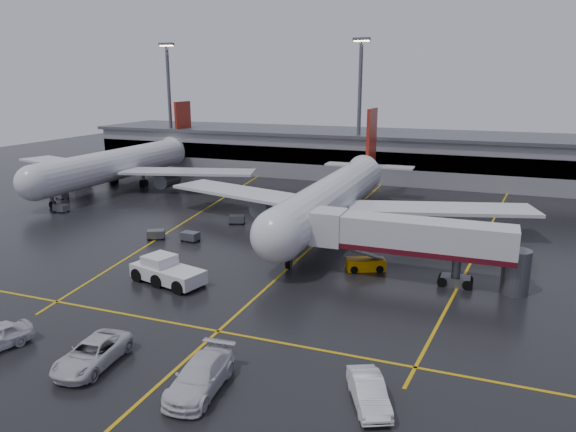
% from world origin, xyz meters
% --- Properties ---
extents(ground, '(220.00, 220.00, 0.00)m').
position_xyz_m(ground, '(0.00, 0.00, 0.00)').
color(ground, black).
rests_on(ground, ground).
extents(apron_line_centre, '(0.25, 90.00, 0.02)m').
position_xyz_m(apron_line_centre, '(0.00, 0.00, 0.01)').
color(apron_line_centre, gold).
rests_on(apron_line_centre, ground).
extents(apron_line_stop, '(60.00, 0.25, 0.02)m').
position_xyz_m(apron_line_stop, '(0.00, -22.00, 0.01)').
color(apron_line_stop, gold).
rests_on(apron_line_stop, ground).
extents(apron_line_left, '(9.99, 69.35, 0.02)m').
position_xyz_m(apron_line_left, '(-20.00, 10.00, 0.01)').
color(apron_line_left, gold).
rests_on(apron_line_left, ground).
extents(apron_line_right, '(7.57, 69.64, 0.02)m').
position_xyz_m(apron_line_right, '(18.00, 10.00, 0.01)').
color(apron_line_right, gold).
rests_on(apron_line_right, ground).
extents(terminal, '(122.00, 19.00, 8.60)m').
position_xyz_m(terminal, '(0.00, 47.93, 4.32)').
color(terminal, gray).
rests_on(terminal, ground).
extents(light_mast_left, '(3.00, 1.20, 25.45)m').
position_xyz_m(light_mast_left, '(-45.00, 42.00, 14.47)').
color(light_mast_left, '#595B60').
rests_on(light_mast_left, ground).
extents(light_mast_mid, '(3.00, 1.20, 25.45)m').
position_xyz_m(light_mast_mid, '(-5.00, 42.00, 14.47)').
color(light_mast_mid, '#595B60').
rests_on(light_mast_mid, ground).
extents(main_airliner, '(48.80, 45.60, 14.10)m').
position_xyz_m(main_airliner, '(0.00, 9.70, 4.21)').
color(main_airliner, silver).
rests_on(main_airliner, ground).
extents(second_airliner, '(48.80, 45.60, 14.10)m').
position_xyz_m(second_airliner, '(-42.00, 21.70, 4.21)').
color(second_airliner, silver).
rests_on(second_airliner, ground).
extents(jet_bridge, '(19.90, 3.40, 6.05)m').
position_xyz_m(jet_bridge, '(11.87, -6.00, 3.93)').
color(jet_bridge, silver).
rests_on(jet_bridge, ground).
extents(pushback_tractor, '(7.81, 4.68, 2.61)m').
position_xyz_m(pushback_tractor, '(-9.22, -14.83, 1.04)').
color(pushback_tractor, silver).
rests_on(pushback_tractor, ground).
extents(belt_loader, '(4.11, 3.01, 2.40)m').
position_xyz_m(belt_loader, '(7.34, -4.86, 0.59)').
color(belt_loader, orange).
rests_on(belt_loader, ground).
extents(service_van_a, '(3.33, 6.37, 1.71)m').
position_xyz_m(service_van_a, '(-5.41, -29.36, 0.86)').
color(service_van_a, silver).
rests_on(service_van_a, ground).
extents(service_van_b, '(3.18, 6.65, 1.87)m').
position_xyz_m(service_van_b, '(2.73, -29.34, 0.93)').
color(service_van_b, silver).
rests_on(service_van_b, ground).
extents(service_van_c, '(3.72, 5.27, 1.65)m').
position_xyz_m(service_van_c, '(12.64, -27.15, 0.82)').
color(service_van_c, white).
rests_on(service_van_c, ground).
extents(baggage_cart_a, '(2.09, 1.45, 1.12)m').
position_xyz_m(baggage_cart_a, '(-14.01, -2.65, 0.63)').
color(baggage_cart_a, '#595B60').
rests_on(baggage_cart_a, ground).
extents(baggage_cart_b, '(2.38, 2.09, 1.12)m').
position_xyz_m(baggage_cart_b, '(-18.24, -3.35, 0.63)').
color(baggage_cart_b, '#595B60').
rests_on(baggage_cart_b, ground).
extents(baggage_cart_c, '(2.32, 1.90, 1.12)m').
position_xyz_m(baggage_cart_c, '(-12.39, 6.35, 0.63)').
color(baggage_cart_c, '#595B60').
rests_on(baggage_cart_c, ground).
extents(baggage_cart_d, '(2.30, 1.85, 1.12)m').
position_xyz_m(baggage_cart_d, '(-45.02, 10.09, 0.63)').
color(baggage_cart_d, '#595B60').
rests_on(baggage_cart_d, ground).
extents(baggage_cart_e, '(2.09, 1.44, 1.12)m').
position_xyz_m(baggage_cart_e, '(-38.63, 3.13, 0.63)').
color(baggage_cart_e, '#595B60').
rests_on(baggage_cart_e, ground).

